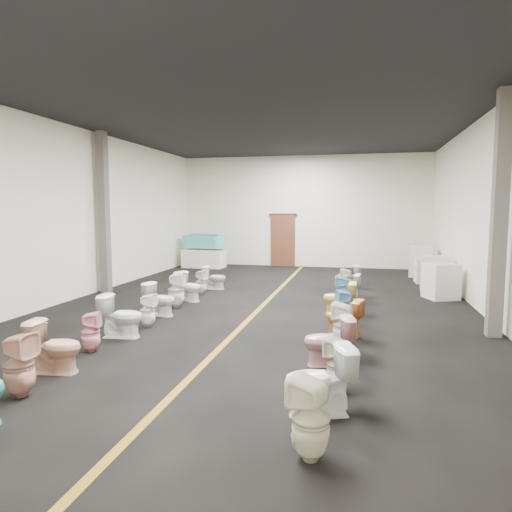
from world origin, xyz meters
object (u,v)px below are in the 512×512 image
object	(u,v)px
toilet_right_10	(347,281)
toilet_right_6	(344,307)
appliance_crate_d	(421,261)
toilet_left_4	(121,316)
appliance_crate_b	(434,274)
toilet_right_0	(311,419)
display_table	(204,258)
toilet_left_9	(201,282)
toilet_right_2	(339,365)
toilet_left_3	(91,332)
toilet_left_8	(189,287)
toilet_left_5	(148,310)
toilet_right_4	(343,325)
toilet_right_11	(348,276)
toilet_left_6	(160,299)
toilet_left_1	(19,365)
toilet_left_10	(215,278)
toilet_right_1	(319,381)
bathtub	(204,241)
toilet_right_9	(348,286)
toilet_right_8	(343,291)
toilet_right_3	(329,341)
toilet_left_2	(55,347)
toilet_right_7	(340,298)
appliance_crate_c	(427,271)
appliance_crate_a	(441,281)
toilet_right_5	(344,317)

from	to	relation	value
toilet_right_10	toilet_right_6	bearing A→B (deg)	16.88
appliance_crate_d	toilet_left_4	xyz separation A→B (m)	(-6.37, -9.20, -0.14)
appliance_crate_b	toilet_right_0	bearing A→B (deg)	-104.61
display_table	toilet_left_9	xyz separation A→B (m)	(1.88, -5.60, -0.02)
toilet_right_2	toilet_right_10	bearing A→B (deg)	-155.80
toilet_left_3	toilet_right_2	size ratio (longest dim) A/B	0.95
toilet_left_8	toilet_right_2	bearing A→B (deg)	-119.20
toilet_left_5	toilet_right_4	xyz separation A→B (m)	(3.88, -0.54, 0.05)
appliance_crate_b	toilet_left_5	bearing A→B (deg)	-138.43
appliance_crate_b	toilet_right_11	bearing A→B (deg)	178.73
toilet_left_3	toilet_right_6	size ratio (longest dim) A/B	0.95
toilet_right_0	toilet_right_11	distance (m)	9.75
toilet_left_6	toilet_right_0	distance (m)	6.44
toilet_right_0	toilet_left_1	bearing A→B (deg)	-76.01
toilet_left_10	toilet_right_1	size ratio (longest dim) A/B	0.84
toilet_right_11	toilet_left_4	bearing A→B (deg)	-49.16
bathtub	toilet_left_9	xyz separation A→B (m)	(1.88, -5.60, -0.72)
appliance_crate_b	toilet_left_10	xyz separation A→B (m)	(-6.26, -1.11, -0.16)
toilet_left_6	toilet_right_11	xyz separation A→B (m)	(3.99, 4.61, -0.03)
toilet_left_10	toilet_right_6	size ratio (longest dim) A/B	0.96
toilet_right_9	toilet_left_8	bearing A→B (deg)	-66.15
toilet_right_8	toilet_right_9	size ratio (longest dim) A/B	1.10
toilet_right_3	toilet_left_2	bearing A→B (deg)	-86.92
toilet_left_3	toilet_right_3	world-z (taller)	toilet_right_3
toilet_right_10	toilet_left_9	bearing A→B (deg)	-56.67
toilet_left_10	toilet_right_2	world-z (taller)	toilet_right_2
toilet_left_5	toilet_right_11	size ratio (longest dim) A/B	1.00
toilet_left_4	toilet_right_3	distance (m)	3.90
toilet_right_7	toilet_left_5	bearing A→B (deg)	-62.04
appliance_crate_c	toilet_right_4	distance (m)	7.91
toilet_left_2	toilet_right_9	xyz separation A→B (m)	(3.98, 6.49, -0.05)
toilet_left_1	display_table	bearing A→B (deg)	11.83
appliance_crate_b	toilet_right_10	world-z (taller)	appliance_crate_b
appliance_crate_d	toilet_right_10	size ratio (longest dim) A/B	1.58
bathtub	toilet_right_0	bearing A→B (deg)	-58.56
toilet_left_1	toilet_right_2	world-z (taller)	toilet_left_1
toilet_left_1	toilet_left_10	distance (m)	7.94
appliance_crate_b	bathtub	bearing A→B (deg)	156.53
appliance_crate_d	toilet_right_1	world-z (taller)	appliance_crate_d
appliance_crate_a	toilet_right_9	world-z (taller)	appliance_crate_a
display_table	toilet_right_8	size ratio (longest dim) A/B	2.21
toilet_right_7	toilet_right_10	xyz separation A→B (m)	(0.08, 2.76, -0.03)
toilet_left_6	toilet_right_8	bearing A→B (deg)	-55.03
appliance_crate_a	toilet_left_5	world-z (taller)	appliance_crate_a
appliance_crate_c	toilet_right_4	world-z (taller)	appliance_crate_c
toilet_left_3	toilet_right_9	distance (m)	6.83
toilet_right_2	appliance_crate_b	bearing A→B (deg)	-172.96
toilet_left_8	toilet_right_8	world-z (taller)	toilet_left_8
appliance_crate_a	toilet_right_5	distance (m)	4.80
toilet_right_2	toilet_left_10	bearing A→B (deg)	-126.92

